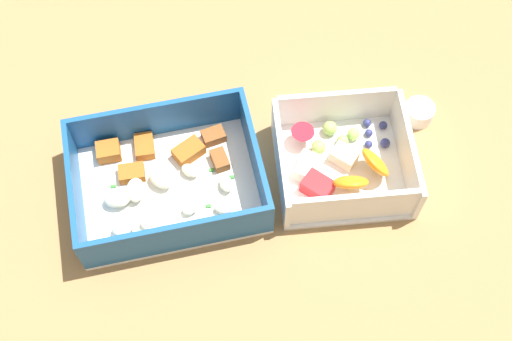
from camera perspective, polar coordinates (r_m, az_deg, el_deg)
name	(u,v)px	position (r cm, az deg, el deg)	size (l,w,h in cm)	color
table_surface	(268,181)	(79.59, 1.03, -0.90)	(80.00, 80.00, 2.00)	#9E7547
pasta_container	(166,180)	(77.01, -7.58, -0.84)	(22.70, 18.42, 6.26)	white
fruit_bowl	(341,160)	(78.07, 7.18, 0.88)	(15.11, 13.88, 5.96)	white
paper_cup_liner	(419,112)	(84.36, 13.56, 4.78)	(3.59, 3.59, 2.18)	white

